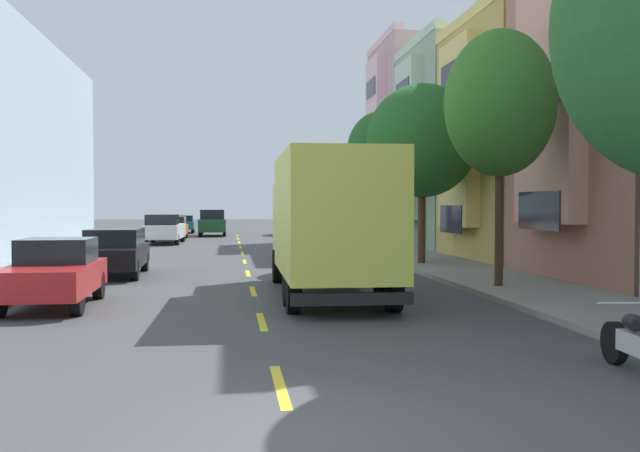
% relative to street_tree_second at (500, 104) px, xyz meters
% --- Properties ---
extents(ground_plane, '(160.00, 160.00, 0.00)m').
position_rel_street_tree_second_xyz_m(ground_plane, '(-6.40, 18.79, -4.90)').
color(ground_plane, '#424244').
extents(sidewalk_left, '(3.20, 120.00, 0.14)m').
position_rel_street_tree_second_xyz_m(sidewalk_left, '(-13.50, 16.79, -4.83)').
color(sidewalk_left, gray).
rests_on(sidewalk_left, ground_plane).
extents(sidewalk_right, '(3.20, 120.00, 0.14)m').
position_rel_street_tree_second_xyz_m(sidewalk_right, '(0.70, 16.79, -4.83)').
color(sidewalk_right, gray).
rests_on(sidewalk_right, ground_plane).
extents(lane_centerline_dashes, '(0.14, 47.20, 0.01)m').
position_rel_street_tree_second_xyz_m(lane_centerline_dashes, '(-6.40, 13.29, -4.90)').
color(lane_centerline_dashes, yellow).
rests_on(lane_centerline_dashes, ground_plane).
extents(townhouse_third_mustard, '(13.66, 7.95, 9.90)m').
position_rel_street_tree_second_xyz_m(townhouse_third_mustard, '(8.72, 9.63, -0.15)').
color(townhouse_third_mustard, tan).
rests_on(townhouse_third_mustard, ground_plane).
extents(townhouse_fourth_sage, '(12.10, 7.95, 10.71)m').
position_rel_street_tree_second_xyz_m(townhouse_fourth_sage, '(7.94, 17.78, 0.25)').
color(townhouse_fourth_sage, '#99AD8E').
rests_on(townhouse_fourth_sage, ground_plane).
extents(townhouse_fifth_rose, '(12.82, 7.95, 12.62)m').
position_rel_street_tree_second_xyz_m(townhouse_fifth_rose, '(8.31, 25.93, 1.21)').
color(townhouse_fifth_rose, '#CC9E9E').
rests_on(townhouse_fifth_rose, ground_plane).
extents(street_tree_second, '(2.89, 2.89, 6.69)m').
position_rel_street_tree_second_xyz_m(street_tree_second, '(0.00, 0.00, 0.00)').
color(street_tree_second, '#47331E').
rests_on(street_tree_second, sidewalk_right).
extents(street_tree_third, '(4.07, 4.07, 6.55)m').
position_rel_street_tree_second_xyz_m(street_tree_third, '(-0.00, 7.61, -0.30)').
color(street_tree_third, '#47331E').
rests_on(street_tree_third, sidewalk_right).
extents(street_tree_farthest, '(3.04, 3.04, 6.51)m').
position_rel_street_tree_second_xyz_m(street_tree_farthest, '(-0.00, 15.22, -0.19)').
color(street_tree_farthest, '#47331E').
rests_on(street_tree_farthest, sidewalk_right).
extents(delivery_box_truck, '(2.50, 8.20, 3.44)m').
position_rel_street_tree_second_xyz_m(delivery_box_truck, '(-4.60, -0.62, -2.95)').
color(delivery_box_truck, '#D8D84C').
rests_on(delivery_box_truck, ground_plane).
extents(parked_pickup_white, '(2.14, 5.35, 1.73)m').
position_rel_street_tree_second_xyz_m(parked_pickup_white, '(-10.78, 24.89, -4.07)').
color(parked_pickup_white, silver).
rests_on(parked_pickup_white, ground_plane).
extents(parked_sedan_teal, '(1.92, 4.55, 1.43)m').
position_rel_street_tree_second_xyz_m(parked_sedan_teal, '(-10.72, 41.75, -4.15)').
color(parked_sedan_teal, '#195B60').
rests_on(parked_sedan_teal, ground_plane).
extents(parked_wagon_silver, '(1.84, 4.71, 1.50)m').
position_rel_street_tree_second_xyz_m(parked_wagon_silver, '(-2.17, 17.93, -4.10)').
color(parked_wagon_silver, '#B2B5BA').
rests_on(parked_wagon_silver, ground_plane).
extents(parked_hatchback_charcoal, '(1.83, 4.04, 1.50)m').
position_rel_street_tree_second_xyz_m(parked_hatchback_charcoal, '(-2.08, 29.60, -4.14)').
color(parked_hatchback_charcoal, '#333338').
rests_on(parked_hatchback_charcoal, ground_plane).
extents(parked_wagon_black, '(1.92, 4.74, 1.50)m').
position_rel_street_tree_second_xyz_m(parked_wagon_black, '(-10.65, 5.54, -4.10)').
color(parked_wagon_black, black).
rests_on(parked_wagon_black, ground_plane).
extents(parked_hatchback_red, '(1.80, 4.03, 1.50)m').
position_rel_street_tree_second_xyz_m(parked_hatchback_red, '(-10.88, -1.55, -4.14)').
color(parked_hatchback_red, '#AD1E1E').
rests_on(parked_hatchback_red, ground_plane).
extents(parked_suv_champagne, '(1.98, 4.81, 1.93)m').
position_rel_street_tree_second_xyz_m(parked_suv_champagne, '(-2.18, 36.27, -3.91)').
color(parked_suv_champagne, tan).
rests_on(parked_suv_champagne, ground_plane).
extents(parked_wagon_orange, '(1.87, 4.72, 1.50)m').
position_rel_street_tree_second_xyz_m(parked_wagon_orange, '(-10.71, 30.61, -4.10)').
color(parked_wagon_orange, orange).
rests_on(parked_wagon_orange, ground_plane).
extents(moving_forest_sedan, '(1.95, 4.80, 1.93)m').
position_rel_street_tree_second_xyz_m(moving_forest_sedan, '(-8.20, 35.62, -3.91)').
color(moving_forest_sedan, '#194C28').
rests_on(moving_forest_sedan, ground_plane).
extents(parked_motorcycle, '(0.62, 2.05, 0.90)m').
position_rel_street_tree_second_xyz_m(parked_motorcycle, '(-1.65, -9.27, -4.49)').
color(parked_motorcycle, black).
rests_on(parked_motorcycle, ground_plane).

